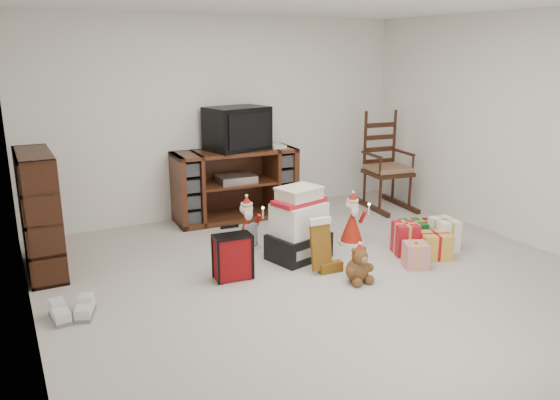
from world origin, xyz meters
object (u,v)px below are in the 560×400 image
Objects in this scene: mrs_claus_figurine at (247,228)px; crt_television at (237,128)px; bookshelf at (40,215)px; gift_pile at (299,228)px; red_suitcase at (233,257)px; gift_cluster at (422,239)px; santa_figurine at (352,224)px; tv_stand at (235,184)px; teddy_bear at (358,267)px; rocking_chair at (384,174)px; sneaker_pair at (73,312)px.

crt_television reaches higher than mrs_claus_figurine.
crt_television reaches higher than bookshelf.
gift_pile is at bearing -56.71° from mrs_claus_figurine.
gift_cluster is (2.09, -0.25, -0.09)m from red_suitcase.
santa_figurine is 1.16m from mrs_claus_figurine.
crt_television reaches higher than santa_figurine.
tv_stand is 2.40m from teddy_bear.
rocking_chair is 1.22× the size of gift_cluster.
teddy_bear is 0.58× the size of mrs_claus_figurine.
red_suitcase is 0.87× the size of mrs_claus_figurine.
gift_pile is at bearing 103.57° from teddy_bear.
santa_figurine is at bearing -6.71° from gift_pile.
teddy_bear reaches higher than gift_cluster.
rocking_chair reaches higher than sneaker_pair.
tv_stand is at bearing 95.00° from teddy_bear.
gift_cluster is at bearing -33.09° from gift_pile.
rocking_chair is 4.50m from sneaker_pair.
bookshelf is 2.00× the size of mrs_claus_figurine.
gift_pile reaches higher than sneaker_pair.
gift_cluster is 1.36× the size of crt_television.
gift_cluster is (3.63, -1.29, -0.43)m from bookshelf.
mrs_claus_figurine is 1.55× the size of sneaker_pair.
gift_pile is (0.02, -1.59, -0.12)m from tv_stand.
red_suitcase is 2.19m from crt_television.
bookshelf reaches higher than tv_stand.
rocking_chair is 3.11m from red_suitcase.
sneaker_pair is at bearing -152.53° from crt_television.
teddy_bear is at bearing -7.34° from sneaker_pair.
gift_cluster is (1.62, -0.96, -0.09)m from mrs_claus_figurine.
gift_cluster reaches higher than sneaker_pair.
sneaker_pair is 0.34× the size of gift_cluster.
rocking_chair is 2.30× the size of mrs_claus_figurine.
teddy_bear is at bearing -67.79° from mrs_claus_figurine.
teddy_bear is 1.15m from gift_cluster.
rocking_chair is 2.64× the size of red_suitcase.
gift_pile is 1.45× the size of red_suitcase.
rocking_chair is at bearing 3.73° from bookshelf.
santa_figurine reaches higher than teddy_bear.
crt_television reaches higher than sneaker_pair.
rocking_chair is at bearing -25.82° from crt_television.
gift_pile is at bearing -20.10° from bookshelf.
bookshelf is 2.57m from crt_television.
teddy_bear is (0.19, -0.78, -0.17)m from gift_pile.
tv_stand reaches higher than mrs_claus_figurine.
bookshelf is at bearing 166.13° from santa_figurine.
bookshelf reaches higher than mrs_claus_figurine.
gift_pile is at bearing -143.38° from rocking_chair.
rocking_chair reaches higher than teddy_bear.
tv_stand is at bearing 17.37° from bookshelf.
teddy_bear is 0.90× the size of sneaker_pair.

